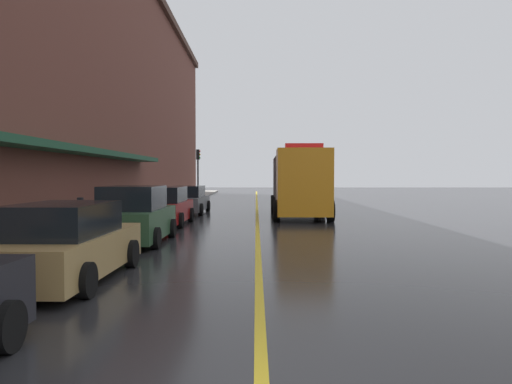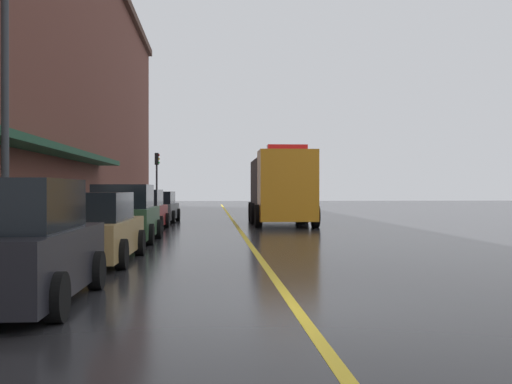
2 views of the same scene
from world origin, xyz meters
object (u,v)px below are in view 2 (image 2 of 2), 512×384
at_px(parked_car_3, 141,211).
at_px(parked_car_4, 157,208).
at_px(parking_meter_1, 91,207).
at_px(parked_car_0, 14,247).
at_px(parked_car_2, 124,215).
at_px(parking_meter_2, 122,202).
at_px(traffic_light_near, 157,170).
at_px(parked_car_1, 91,229).
at_px(street_lamp_left, 5,72).
at_px(parking_meter_0, 73,209).
at_px(utility_truck, 281,188).

distance_m(parked_car_3, parked_car_4, 6.37).
relative_size(parked_car_4, parking_meter_1, 3.55).
bearing_deg(parked_car_3, parked_car_0, -178.99).
distance_m(parked_car_2, parking_meter_2, 9.97).
relative_size(parking_meter_2, traffic_light_near, 0.31).
bearing_deg(parked_car_1, parked_car_0, -179.98).
bearing_deg(parking_meter_2, parking_meter_1, -90.00).
height_order(parking_meter_1, parking_meter_2, same).
distance_m(parked_car_0, street_lamp_left, 7.09).
bearing_deg(parking_meter_2, parked_car_3, -71.95).
height_order(parked_car_3, street_lamp_left, street_lamp_left).
height_order(parked_car_1, traffic_light_near, traffic_light_near).
relative_size(parking_meter_0, parking_meter_2, 1.00).
height_order(utility_truck, traffic_light_near, traffic_light_near).
relative_size(parked_car_3, parked_car_4, 0.98).
xyz_separation_m(parked_car_1, utility_truck, (6.06, 15.43, 0.96)).
bearing_deg(parked_car_4, traffic_light_near, 6.92).
bearing_deg(utility_truck, traffic_light_near, -157.98).
bearing_deg(parking_meter_2, parking_meter_0, -90.00).
relative_size(parked_car_1, utility_truck, 0.60).
distance_m(parked_car_1, parked_car_3, 11.32).
distance_m(parking_meter_0, parking_meter_2, 10.64).
xyz_separation_m(parked_car_3, parking_meter_0, (-1.36, -6.47, 0.28)).
relative_size(parked_car_3, parking_meter_0, 3.47).
distance_m(parked_car_1, parked_car_4, 17.69).
distance_m(parked_car_4, utility_truck, 6.51).
bearing_deg(utility_truck, street_lamp_left, -27.77).
height_order(parked_car_1, parked_car_4, parked_car_1).
xyz_separation_m(parked_car_2, traffic_light_near, (-1.38, 28.82, 2.31)).
height_order(parking_meter_0, parking_meter_2, same).
relative_size(parking_meter_1, traffic_light_near, 0.31).
xyz_separation_m(parked_car_1, parked_car_4, (0.04, 17.69, -0.02)).
distance_m(parking_meter_0, parking_meter_1, 2.91).
xyz_separation_m(parked_car_0, parked_car_3, (0.01, 16.71, -0.07)).
bearing_deg(parking_meter_2, traffic_light_near, 89.81).
xyz_separation_m(parked_car_3, parked_car_4, (0.13, 6.37, -0.04)).
distance_m(parking_meter_1, traffic_light_near, 26.77).
distance_m(parked_car_0, parked_car_3, 16.71).
xyz_separation_m(parked_car_0, street_lamp_left, (-1.95, 5.81, 3.56)).
xyz_separation_m(parked_car_3, parking_meter_1, (-1.36, -3.56, 0.28)).
height_order(parked_car_4, utility_truck, utility_truck).
bearing_deg(parking_meter_2, utility_truck, -0.42).
relative_size(parked_car_1, traffic_light_near, 1.10).
height_order(utility_truck, parking_meter_0, utility_truck).
distance_m(parked_car_1, utility_truck, 16.61).
distance_m(parked_car_3, traffic_light_near, 23.28).
xyz_separation_m(parked_car_1, traffic_light_near, (-1.39, 34.45, 2.40)).
xyz_separation_m(parked_car_4, parking_meter_1, (-1.49, -9.93, 0.32)).
distance_m(parked_car_3, utility_truck, 7.46).
height_order(parking_meter_0, parking_meter_1, same).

